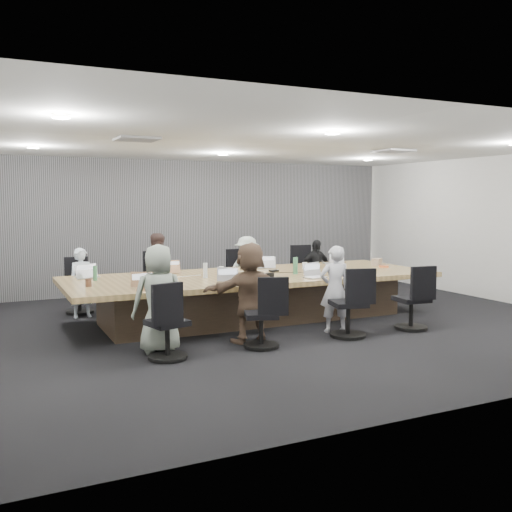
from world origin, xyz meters
name	(u,v)px	position (x,y,z in m)	size (l,w,h in m)	color
floor	(267,325)	(0.00, 0.00, 0.00)	(10.00, 8.00, 0.00)	black
ceiling	(267,144)	(0.00, 0.00, 2.80)	(10.00, 8.00, 0.00)	white
wall_back	(185,225)	(0.00, 4.00, 1.40)	(10.00, 2.80, 0.00)	silver
wall_front	(463,260)	(0.00, -4.00, 1.40)	(10.00, 2.80, 0.00)	silver
wall_right	(500,229)	(5.00, 0.00, 1.40)	(8.00, 2.80, 0.00)	silver
curtain	(186,226)	(0.00, 3.92, 1.40)	(9.80, 0.04, 2.80)	slate
conference_table	(253,295)	(0.00, 0.50, 0.40)	(6.00, 2.20, 0.74)	#423225
chair_0	(79,292)	(-2.51, 2.20, 0.37)	(0.50, 0.50, 0.73)	black
chair_1	(155,285)	(-1.18, 2.20, 0.42)	(0.57, 0.57, 0.84)	black
chair_2	(239,280)	(0.50, 2.20, 0.39)	(0.53, 0.53, 0.79)	black
chair_3	(307,275)	(2.01, 2.20, 0.42)	(0.56, 0.56, 0.83)	black
chair_4	(167,329)	(-1.96, -1.20, 0.38)	(0.51, 0.51, 0.75)	black
chair_5	(261,320)	(-0.69, -1.20, 0.37)	(0.49, 0.49, 0.73)	black
chair_6	(348,309)	(0.69, -1.20, 0.40)	(0.54, 0.54, 0.81)	black
chair_7	(411,304)	(1.84, -1.20, 0.38)	(0.52, 0.52, 0.76)	black
person_0	(82,283)	(-2.51, 1.85, 0.58)	(0.42, 0.28, 1.16)	silver
laptop_0	(87,277)	(-2.51, 1.30, 0.75)	(0.34, 0.23, 0.02)	#B2B2B7
person_1	(160,272)	(-1.18, 1.85, 0.69)	(0.67, 0.52, 1.37)	#3E2D2A
laptop_1	(169,272)	(-1.18, 1.30, 0.75)	(0.30, 0.21, 0.02)	#8C6647
person_2	(247,270)	(0.50, 1.85, 0.63)	(0.82, 0.47, 1.27)	#95A097
laptop_2	(260,267)	(0.50, 1.30, 0.75)	(0.35, 0.24, 0.02)	#B2B2B7
person_3	(316,269)	(2.01, 1.85, 0.58)	(0.68, 0.28, 1.17)	black
laptop_3	(331,263)	(2.01, 1.30, 0.75)	(0.29, 0.20, 0.02)	#B2B2B7
person_4	(159,299)	(-1.96, -0.85, 0.70)	(0.68, 0.44, 1.40)	gray
laptop_4	(148,289)	(-1.96, -0.30, 0.75)	(0.31, 0.22, 0.02)	#8C6647
person_5	(250,292)	(-0.69, -0.85, 0.69)	(1.28, 0.41, 1.38)	brown
laptop_5	(234,283)	(-0.69, -0.30, 0.75)	(0.31, 0.22, 0.02)	#B2B2B7
person_6	(335,289)	(0.69, -0.85, 0.64)	(0.47, 0.31, 1.28)	#AFB0BA
laptop_6	(315,277)	(0.69, -0.30, 0.75)	(0.33, 0.23, 0.02)	#B2B2B7
bottle_green_left	(95,273)	(-2.46, 0.87, 0.85)	(0.06, 0.06, 0.22)	#3B7A50
bottle_green_right	(295,266)	(0.64, 0.24, 0.88)	(0.08, 0.08, 0.28)	#3B7A50
bottle_clear	(205,270)	(-0.86, 0.44, 0.86)	(0.07, 0.07, 0.24)	silver
cup_white_far	(221,270)	(-0.39, 0.93, 0.79)	(0.08, 0.08, 0.10)	white
cup_white_near	(305,266)	(1.14, 0.80, 0.80)	(0.09, 0.09, 0.11)	white
mug_brown	(89,283)	(-2.65, 0.30, 0.79)	(0.09, 0.09, 0.11)	brown
mic_left	(237,276)	(-0.38, 0.29, 0.76)	(0.16, 0.10, 0.03)	black
mic_right	(274,271)	(0.46, 0.67, 0.75)	(0.15, 0.10, 0.03)	black
stapler	(269,275)	(0.06, 0.07, 0.77)	(0.18, 0.04, 0.07)	black
canvas_bag	(377,262)	(2.65, 0.72, 0.80)	(0.23, 0.14, 0.12)	tan
snack_packet	(384,266)	(2.54, 0.37, 0.76)	(0.17, 0.11, 0.04)	orange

